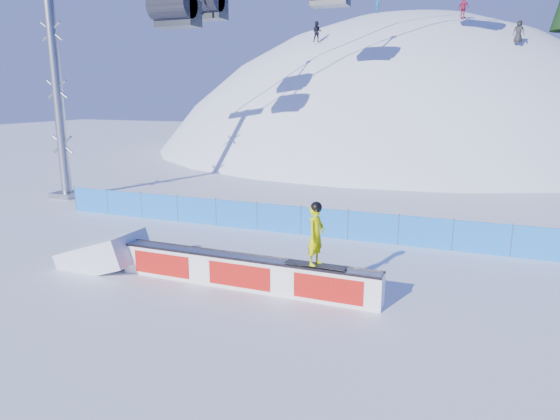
% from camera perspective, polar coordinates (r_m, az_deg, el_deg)
% --- Properties ---
extents(ground, '(160.00, 160.00, 0.00)m').
position_cam_1_polar(ground, '(17.35, -5.70, -6.26)').
color(ground, white).
rests_on(ground, ground).
extents(snow_hill, '(64.00, 64.00, 64.00)m').
position_cam_1_polar(snow_hill, '(61.76, 13.05, -9.89)').
color(snow_hill, white).
rests_on(snow_hill, ground).
extents(safety_fence, '(22.05, 0.05, 1.30)m').
position_cam_1_polar(safety_fence, '(21.10, -0.16, -0.98)').
color(safety_fence, blue).
rests_on(safety_fence, ground).
extents(rail_box, '(8.44, 0.66, 1.01)m').
position_cam_1_polar(rail_box, '(15.18, -4.25, -7.10)').
color(rail_box, white).
rests_on(rail_box, ground).
extents(snow_ramp, '(2.84, 1.79, 1.77)m').
position_cam_1_polar(snow_ramp, '(18.18, -19.38, -6.05)').
color(snow_ramp, white).
rests_on(snow_ramp, ground).
extents(snowboarder, '(1.77, 0.70, 1.85)m').
position_cam_1_polar(snowboarder, '(13.92, 4.12, -2.82)').
color(snowboarder, black).
rests_on(snowboarder, rail_box).
extents(distant_skiers, '(16.40, 9.45, 5.51)m').
position_cam_1_polar(distant_skiers, '(47.15, 14.13, 20.64)').
color(distant_skiers, black).
rests_on(distant_skiers, ground).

